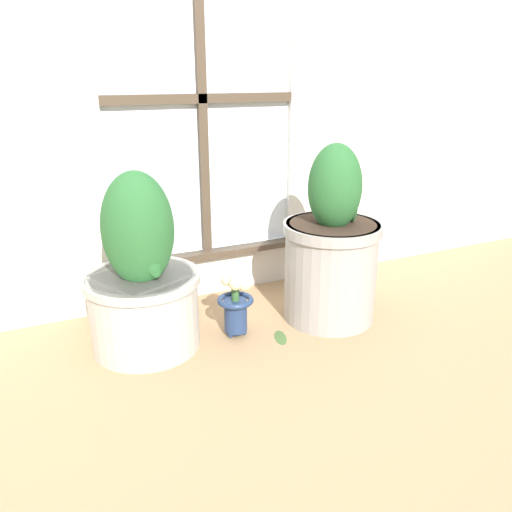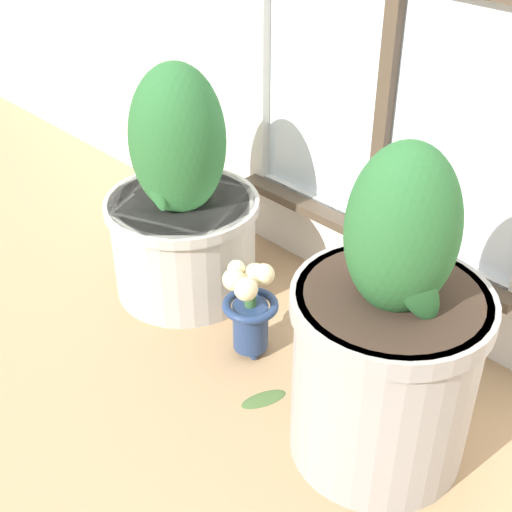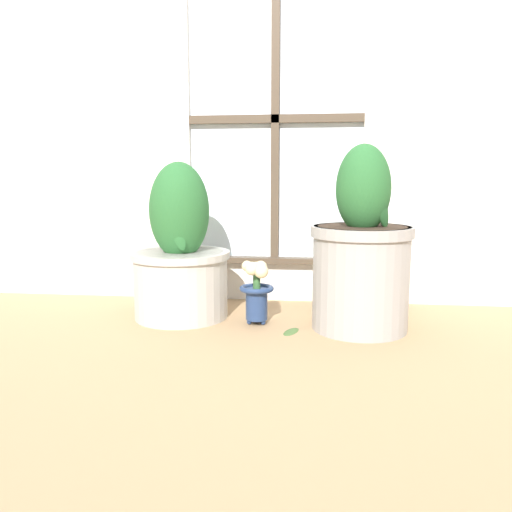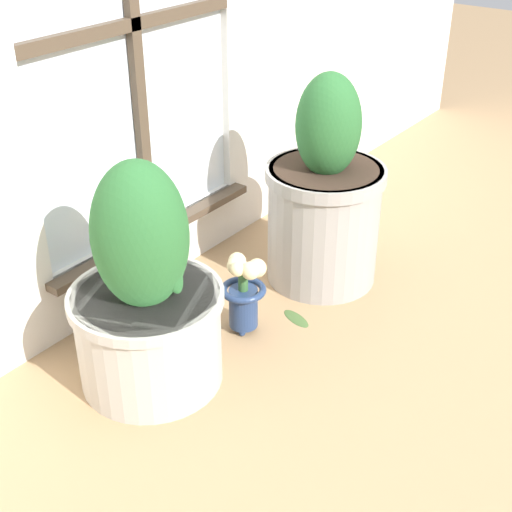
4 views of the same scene
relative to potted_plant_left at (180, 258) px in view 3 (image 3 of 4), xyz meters
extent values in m
plane|color=tan|center=(0.36, -0.25, -0.25)|extent=(10.00, 10.00, 0.00)
cube|color=silver|center=(0.36, 0.35, -0.14)|extent=(0.78, 0.05, 0.21)
cube|color=white|center=(0.36, 0.37, 0.58)|extent=(0.78, 0.02, 1.25)
cube|color=#4C3D2D|center=(0.36, 0.34, 0.58)|extent=(0.04, 0.02, 1.25)
cube|color=#4C3D2D|center=(0.36, 0.34, 0.58)|extent=(0.78, 0.02, 0.04)
cube|color=#4C3D2D|center=(0.36, 0.31, -0.05)|extent=(0.84, 0.06, 0.02)
cylinder|color=#B7B2A8|center=(0.00, 0.00, -0.11)|extent=(0.38, 0.38, 0.27)
cylinder|color=#B7B2A8|center=(0.00, 0.00, 0.01)|extent=(0.40, 0.40, 0.03)
cylinder|color=#38281E|center=(0.00, 0.00, 0.02)|extent=(0.35, 0.35, 0.01)
ellipsoid|color=#28602D|center=(0.00, 0.00, 0.19)|extent=(0.24, 0.24, 0.39)
ellipsoid|color=#28602D|center=(0.01, -0.09, 0.11)|extent=(0.11, 0.04, 0.16)
cylinder|color=#9E9993|center=(0.71, -0.08, -0.05)|extent=(0.36, 0.36, 0.39)
cylinder|color=#9E9993|center=(0.71, -0.08, 0.12)|extent=(0.38, 0.38, 0.04)
cylinder|color=#38281E|center=(0.71, -0.08, 0.14)|extent=(0.33, 0.33, 0.01)
ellipsoid|color=#28602D|center=(0.71, -0.08, 0.28)|extent=(0.20, 0.20, 0.32)
ellipsoid|color=#28602D|center=(0.78, -0.12, 0.22)|extent=(0.10, 0.14, 0.19)
sphere|color=navy|center=(0.32, -0.03, -0.24)|extent=(0.02, 0.02, 0.02)
sphere|color=navy|center=(0.29, -0.08, -0.24)|extent=(0.02, 0.02, 0.02)
sphere|color=navy|center=(0.35, -0.08, -0.24)|extent=(0.02, 0.02, 0.02)
cylinder|color=navy|center=(0.32, -0.06, -0.17)|extent=(0.09, 0.09, 0.12)
torus|color=navy|center=(0.32, -0.06, -0.11)|extent=(0.13, 0.13, 0.02)
cylinder|color=#386633|center=(0.32, -0.06, -0.07)|extent=(0.03, 0.03, 0.07)
sphere|color=beige|center=(0.32, -0.06, -0.03)|extent=(0.04, 0.04, 0.04)
sphere|color=beige|center=(0.33, -0.03, -0.03)|extent=(0.05, 0.05, 0.05)
sphere|color=beige|center=(0.31, -0.04, -0.03)|extent=(0.05, 0.05, 0.05)
sphere|color=beige|center=(0.28, -0.07, -0.02)|extent=(0.04, 0.04, 0.04)
sphere|color=beige|center=(0.30, -0.10, -0.02)|extent=(0.05, 0.05, 0.05)
sphere|color=beige|center=(0.34, -0.10, -0.03)|extent=(0.06, 0.06, 0.06)
ellipsoid|color=#476633|center=(0.46, -0.16, -0.24)|extent=(0.08, 0.12, 0.01)
camera|label=1|loc=(-0.31, -1.60, 0.67)|focal=35.00mm
camera|label=2|loc=(1.28, -0.98, 0.91)|focal=50.00mm
camera|label=3|loc=(0.53, -1.95, 0.31)|focal=35.00mm
camera|label=4|loc=(-1.03, -1.13, 1.01)|focal=50.00mm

